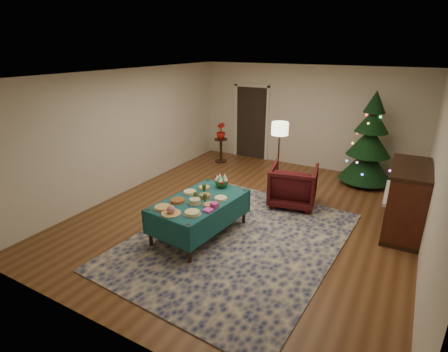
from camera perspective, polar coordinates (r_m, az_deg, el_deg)
The scene contains 26 objects.
room_shell at distance 6.50m, azimuth 4.30°, elevation 4.31°, with size 7.00×7.00×7.00m.
doorway at distance 10.28m, azimuth 4.48°, elevation 8.97°, with size 1.08×0.04×2.16m.
rug at distance 6.15m, azimuth 2.18°, elevation -10.32°, with size 3.20×4.20×0.02m, color #131B4A.
buffet_table at distance 6.09m, azimuth -4.01°, elevation -5.01°, with size 1.19×1.83×0.68m.
platter_0 at distance 5.78m, azimuth -9.98°, elevation -5.09°, with size 0.31×0.31×0.04m.
platter_1 at distance 5.56m, azimuth -8.65°, elevation -5.64°, with size 0.32×0.32×0.15m.
platter_2 at distance 5.52m, azimuth -5.21°, elevation -6.04°, with size 0.28×0.28×0.06m.
platter_3 at distance 5.97m, azimuth -7.60°, elevation -4.02°, with size 0.28×0.28×0.05m.
platter_4 at distance 5.86m, azimuth -4.78°, elevation -4.18°, with size 0.22×0.22×0.09m.
platter_5 at distance 5.79m, azimuth -2.40°, elevation -4.72°, with size 0.24×0.24×0.04m.
platter_6 at distance 6.28m, azimuth -5.59°, elevation -2.66°, with size 0.26×0.26×0.05m.
platter_7 at distance 6.08m, azimuth -3.13°, elevation -3.30°, with size 0.23×0.23×0.06m.
platter_8 at distance 6.02m, azimuth -0.53°, elevation -3.66°, with size 0.25×0.25×0.04m.
platter_9 at distance 6.47m, azimuth -3.26°, elevation -1.90°, with size 0.24×0.24×0.04m.
goblet_0 at distance 6.27m, azimuth -3.26°, elevation -2.02°, with size 0.07×0.07×0.16m.
goblet_1 at distance 5.87m, azimuth -3.12°, elevation -3.67°, with size 0.07×0.07×0.16m.
goblet_2 at distance 5.95m, azimuth -4.66°, elevation -3.36°, with size 0.07×0.07×0.16m.
napkin_stack at distance 5.61m, azimuth -2.61°, elevation -5.61°, with size 0.14×0.14×0.04m, color #E740B8.
gift_box at distance 5.71m, azimuth -1.56°, elevation -4.80°, with size 0.11×0.11×0.09m, color #D23A92.
centerpiece at distance 6.48m, azimuth -0.39°, elevation -0.86°, with size 0.24×0.24×0.28m.
armchair at distance 7.37m, azimuth 11.24°, elevation -1.24°, with size 0.92×0.86×0.95m, color #3D0D0F.
floor_lamp at distance 7.98m, azimuth 9.08°, elevation 7.00°, with size 0.38×0.38×1.56m.
side_table at distance 10.00m, azimuth -0.51°, elevation 4.16°, with size 0.38×0.38×0.68m.
potted_plant at distance 9.88m, azimuth -0.51°, elevation 6.80°, with size 0.25×0.45×0.25m, color #9E150B.
christmas_tree at distance 8.88m, azimuth 22.64°, elevation 4.90°, with size 1.62×1.62×2.23m.
piano at distance 6.92m, azimuth 27.56°, elevation -3.59°, with size 0.73×1.46×1.24m.
Camera 1 is at (2.62, -5.66, 3.18)m, focal length 28.00 mm.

